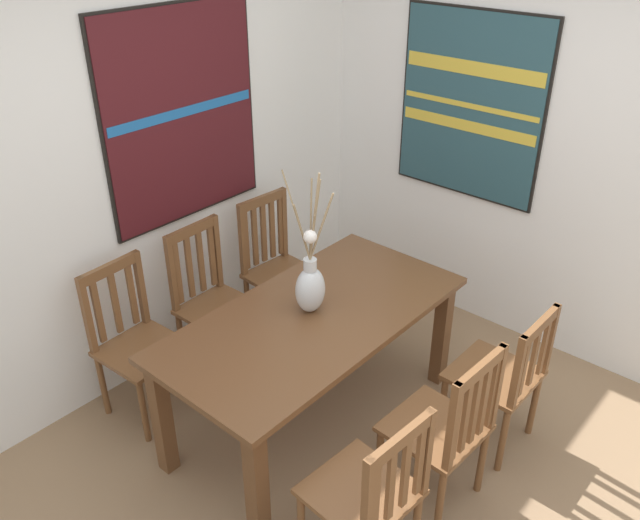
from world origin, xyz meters
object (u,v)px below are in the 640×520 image
centerpiece_vase (310,284)px  chair_4 (503,375)px  chair_5 (447,426)px  chair_0 (371,493)px  dining_table (314,332)px  painting_on_side_wall (471,106)px  chair_2 (136,341)px  chair_3 (277,265)px  chair_1 (212,299)px  painting_on_back_wall (182,116)px

centerpiece_vase → chair_4: (0.52, -0.88, -0.44)m
chair_5 → chair_0: bearing=175.7°
dining_table → chair_0: size_ratio=1.90×
dining_table → painting_on_side_wall: painting_on_side_wall is taller
chair_2 → chair_5: 1.76m
centerpiece_vase → chair_3: size_ratio=0.81×
chair_1 → chair_2: size_ratio=1.03×
chair_3 → chair_5: size_ratio=1.03×
chair_4 → painting_on_side_wall: 1.71m
painting_on_back_wall → chair_5: bearing=-93.8°
chair_0 → chair_5: 0.53m
chair_1 → painting_on_side_wall: bearing=-26.2°
chair_0 → chair_1: chair_1 is taller
dining_table → chair_4: chair_4 is taller
chair_2 → painting_on_side_wall: (2.11, -0.78, 1.02)m
chair_1 → painting_on_back_wall: (0.13, 0.28, 1.06)m
dining_table → chair_0: bearing=-124.2°
chair_4 → chair_5: chair_5 is taller
chair_3 → painting_on_back_wall: (-0.42, 0.30, 1.05)m
chair_4 → painting_on_back_wall: (-0.42, 1.95, 1.09)m
chair_2 → painting_on_back_wall: 1.30m
chair_0 → chair_2: (-0.02, 1.63, 0.00)m
centerpiece_vase → chair_0: (-0.56, -0.83, -0.43)m
chair_2 → chair_5: size_ratio=1.00×
dining_table → chair_2: (-0.56, 0.83, -0.15)m
painting_on_back_wall → chair_2: bearing=-158.5°
chair_5 → painting_on_side_wall: (1.56, 0.89, 1.00)m
dining_table → chair_1: chair_1 is taller
chair_5 → chair_3: bearing=71.5°
chair_4 → painting_on_side_wall: size_ratio=0.74×
chair_3 → painting_on_back_wall: size_ratio=0.77×
chair_3 → centerpiece_vase: bearing=-124.3°
dining_table → painting_on_back_wall: (0.12, 1.10, 0.92)m
chair_2 → chair_3: 1.10m
chair_4 → chair_1: bearing=108.1°
chair_2 → painting_on_back_wall: painting_on_back_wall is taller
chair_3 → chair_4: chair_3 is taller
chair_1 → painting_on_back_wall: painting_on_back_wall is taller
dining_table → chair_1: bearing=90.7°
painting_on_back_wall → painting_on_side_wall: 1.78m
chair_5 → chair_2: bearing=108.2°
chair_4 → chair_3: bearing=89.8°
chair_0 → chair_3: size_ratio=0.94×
chair_4 → painting_on_back_wall: size_ratio=0.70×
chair_3 → chair_2: bearing=178.5°
chair_4 → centerpiece_vase: bearing=120.5°
chair_0 → chair_3: (1.08, 1.60, 0.02)m
chair_3 → dining_table: bearing=-123.9°
chair_2 → painting_on_back_wall: (0.68, 0.27, 1.07)m
chair_2 → chair_3: size_ratio=0.96×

